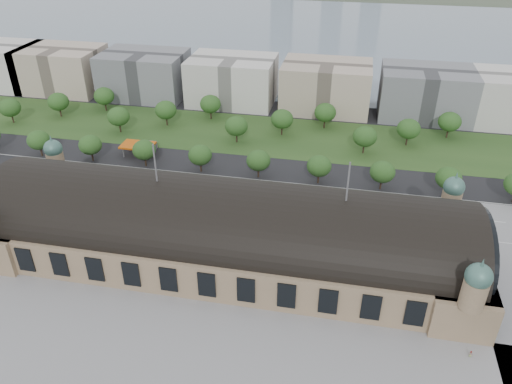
% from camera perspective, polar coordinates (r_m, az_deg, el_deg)
% --- Properties ---
extents(ground, '(900.00, 900.00, 0.00)m').
position_cam_1_polar(ground, '(157.99, -3.47, -7.53)').
color(ground, black).
rests_on(ground, ground).
extents(station, '(150.00, 48.40, 44.30)m').
position_cam_1_polar(station, '(151.80, -3.59, -4.49)').
color(station, '#92795A').
rests_on(station, ground).
extents(plaza_south, '(190.00, 48.00, 0.12)m').
position_cam_1_polar(plaza_south, '(125.91, -4.05, -20.43)').
color(plaza_south, gray).
rests_on(plaza_south, ground).
extents(road_slab, '(260.00, 26.00, 0.10)m').
position_cam_1_polar(road_slab, '(192.85, -6.44, 0.16)').
color(road_slab, black).
rests_on(road_slab, ground).
extents(grass_belt, '(300.00, 45.00, 0.10)m').
position_cam_1_polar(grass_belt, '(238.69, -1.42, 6.70)').
color(grass_belt, '#27461C').
rests_on(grass_belt, ground).
extents(petrol_station, '(14.00, 13.00, 5.05)m').
position_cam_1_polar(petrol_station, '(225.19, -12.75, 5.18)').
color(petrol_station, '#C8530B').
rests_on(petrol_station, ground).
extents(lake, '(700.00, 320.00, 0.08)m').
position_cam_1_polar(lake, '(429.75, 6.89, 17.61)').
color(lake, slate).
rests_on(lake, ground).
extents(office_1, '(45.00, 32.00, 24.00)m').
position_cam_1_polar(office_1, '(312.58, -21.32, 12.95)').
color(office_1, '#BBA793').
rests_on(office_1, ground).
extents(office_2, '(45.00, 32.00, 24.00)m').
position_cam_1_polar(office_2, '(289.57, -12.64, 12.97)').
color(office_2, slate).
rests_on(office_2, ground).
extents(office_3, '(45.00, 32.00, 24.00)m').
position_cam_1_polar(office_3, '(273.86, -2.73, 12.63)').
color(office_3, silver).
rests_on(office_3, ground).
extents(office_4, '(45.00, 32.00, 24.00)m').
position_cam_1_polar(office_4, '(266.72, 7.99, 11.86)').
color(office_4, '#BBA793').
rests_on(office_4, ground).
extents(office_5, '(45.00, 32.00, 24.00)m').
position_cam_1_polar(office_5, '(268.86, 18.84, 10.66)').
color(office_5, slate).
rests_on(office_5, ground).
extents(tree_row_1, '(9.60, 9.60, 11.52)m').
position_cam_1_polar(tree_row_1, '(233.74, -23.61, 5.45)').
color(tree_row_1, '#2D2116').
rests_on(tree_row_1, ground).
extents(tree_row_2, '(9.60, 9.60, 11.52)m').
position_cam_1_polar(tree_row_2, '(221.34, -18.42, 5.13)').
color(tree_row_2, '#2D2116').
rests_on(tree_row_2, ground).
extents(tree_row_3, '(9.60, 9.60, 11.52)m').
position_cam_1_polar(tree_row_3, '(210.95, -12.67, 4.72)').
color(tree_row_3, '#2D2116').
rests_on(tree_row_3, ground).
extents(tree_row_4, '(9.60, 9.60, 11.52)m').
position_cam_1_polar(tree_row_4, '(202.89, -6.41, 4.21)').
color(tree_row_4, '#2D2116').
rests_on(tree_row_4, ground).
extents(tree_row_5, '(9.60, 9.60, 11.52)m').
position_cam_1_polar(tree_row_5, '(197.42, 0.28, 3.62)').
color(tree_row_5, '#2D2116').
rests_on(tree_row_5, ground).
extents(tree_row_6, '(9.60, 9.60, 11.52)m').
position_cam_1_polar(tree_row_6, '(194.79, 7.23, 2.95)').
color(tree_row_6, '#2D2116').
rests_on(tree_row_6, ground).
extents(tree_row_7, '(9.60, 9.60, 11.52)m').
position_cam_1_polar(tree_row_7, '(195.09, 14.26, 2.23)').
color(tree_row_7, '#2D2116').
rests_on(tree_row_7, ground).
extents(tree_row_8, '(9.60, 9.60, 11.52)m').
position_cam_1_polar(tree_row_8, '(198.32, 21.15, 1.49)').
color(tree_row_8, '#2D2116').
rests_on(tree_row_8, ground).
extents(tree_belt_0, '(10.40, 10.40, 12.48)m').
position_cam_1_polar(tree_belt_0, '(275.15, -26.32, 8.65)').
color(tree_belt_0, '#2D2116').
rests_on(tree_belt_0, ground).
extents(tree_belt_1, '(10.40, 10.40, 12.48)m').
position_cam_1_polar(tree_belt_1, '(273.58, -21.67, 9.58)').
color(tree_belt_1, '#2D2116').
rests_on(tree_belt_1, ground).
extents(tree_belt_2, '(10.40, 10.40, 12.48)m').
position_cam_1_polar(tree_belt_2, '(273.85, -16.98, 10.45)').
color(tree_belt_2, '#2D2116').
rests_on(tree_belt_2, ground).
extents(tree_belt_3, '(10.40, 10.40, 12.48)m').
position_cam_1_polar(tree_belt_3, '(245.58, -15.45, 8.33)').
color(tree_belt_3, '#2D2116').
rests_on(tree_belt_3, ground).
extents(tree_belt_4, '(10.40, 10.40, 12.48)m').
position_cam_1_polar(tree_belt_4, '(248.22, -10.28, 9.21)').
color(tree_belt_4, '#2D2116').
rests_on(tree_belt_4, ground).
extents(tree_belt_5, '(10.40, 10.40, 12.48)m').
position_cam_1_polar(tree_belt_5, '(252.84, -5.24, 9.99)').
color(tree_belt_5, '#2D2116').
rests_on(tree_belt_5, ground).
extents(tree_belt_6, '(10.40, 10.40, 12.48)m').
position_cam_1_polar(tree_belt_6, '(226.74, -2.25, 7.55)').
color(tree_belt_6, '#2D2116').
rests_on(tree_belt_6, ground).
extents(tree_belt_7, '(10.40, 10.40, 12.48)m').
position_cam_1_polar(tree_belt_7, '(234.27, 3.01, 8.33)').
color(tree_belt_7, '#2D2116').
rests_on(tree_belt_7, ground).
extents(tree_belt_8, '(10.40, 10.40, 12.48)m').
position_cam_1_polar(tree_belt_8, '(243.64, 7.92, 8.99)').
color(tree_belt_8, '#2D2116').
rests_on(tree_belt_8, ground).
extents(tree_belt_9, '(10.40, 10.40, 12.48)m').
position_cam_1_polar(tree_belt_9, '(221.39, 12.34, 6.23)').
color(tree_belt_9, '#2D2116').
rests_on(tree_belt_9, ground).
extents(tree_belt_10, '(10.40, 10.40, 12.48)m').
position_cam_1_polar(tree_belt_10, '(233.77, 17.05, 6.92)').
color(tree_belt_10, '#2D2116').
rests_on(tree_belt_10, ground).
extents(tree_belt_11, '(10.40, 10.40, 12.48)m').
position_cam_1_polar(tree_belt_11, '(247.58, 21.27, 7.50)').
color(tree_belt_11, '#2D2116').
rests_on(tree_belt_11, ground).
extents(traffic_car_1, '(5.15, 2.25, 1.64)m').
position_cam_1_polar(traffic_car_1, '(214.62, -20.79, 1.84)').
color(traffic_car_1, '#9B9FA4').
rests_on(traffic_car_1, ground).
extents(traffic_car_4, '(4.68, 2.16, 1.55)m').
position_cam_1_polar(traffic_car_4, '(185.31, -0.87, -0.73)').
color(traffic_car_4, '#1B2B4D').
rests_on(traffic_car_4, ground).
extents(traffic_car_5, '(4.33, 1.73, 1.40)m').
position_cam_1_polar(traffic_car_5, '(184.79, 7.96, -1.19)').
color(traffic_car_5, '#54565B').
rests_on(traffic_car_5, ground).
extents(traffic_car_6, '(4.70, 2.27, 1.29)m').
position_cam_1_polar(traffic_car_6, '(186.86, 23.98, -3.52)').
color(traffic_car_6, silver).
rests_on(traffic_car_6, ground).
extents(parked_car_0, '(4.72, 3.43, 1.48)m').
position_cam_1_polar(parked_car_0, '(193.46, -18.62, -1.07)').
color(parked_car_0, black).
rests_on(parked_car_0, ground).
extents(parked_car_1, '(5.72, 4.94, 1.46)m').
position_cam_1_polar(parked_car_1, '(203.32, -23.12, -0.39)').
color(parked_car_1, maroon).
rests_on(parked_car_1, ground).
extents(parked_car_2, '(5.59, 4.62, 1.53)m').
position_cam_1_polar(parked_car_2, '(188.53, -13.65, -1.11)').
color(parked_car_2, '#161C3E').
rests_on(parked_car_2, ground).
extents(parked_car_3, '(4.17, 3.72, 1.37)m').
position_cam_1_polar(parked_car_3, '(191.94, -15.45, -0.79)').
color(parked_car_3, '#525659').
rests_on(parked_car_3, ground).
extents(parked_car_4, '(4.19, 3.41, 1.34)m').
position_cam_1_polar(parked_car_4, '(185.55, -13.64, -1.71)').
color(parked_car_4, silver).
rests_on(parked_car_4, ground).
extents(parked_car_5, '(5.38, 4.77, 1.38)m').
position_cam_1_polar(parked_car_5, '(181.32, -10.30, -2.11)').
color(parked_car_5, gray).
rests_on(parked_car_5, ground).
extents(parked_car_6, '(5.82, 4.93, 1.60)m').
position_cam_1_polar(parked_car_6, '(179.68, -7.71, -2.16)').
color(parked_car_6, black).
rests_on(parked_car_6, ground).
extents(bus_west, '(13.41, 3.96, 3.69)m').
position_cam_1_polar(bus_west, '(186.60, -8.39, -0.47)').
color(bus_west, '#AE231B').
rests_on(bus_west, ground).
extents(bus_mid, '(13.46, 4.02, 3.70)m').
position_cam_1_polar(bus_mid, '(179.22, -0.52, -1.54)').
color(bus_mid, beige).
rests_on(bus_mid, ground).
extents(bus_east, '(13.60, 3.96, 3.74)m').
position_cam_1_polar(bus_east, '(178.33, 3.98, -1.79)').
color(bus_east, silver).
rests_on(bus_east, ground).
extents(pedestrian_0, '(1.00, 0.71, 1.85)m').
position_cam_1_polar(pedestrian_0, '(139.35, 23.32, -16.65)').
color(pedestrian_0, gray).
rests_on(pedestrian_0, ground).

